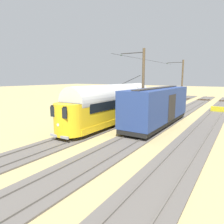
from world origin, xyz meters
TOP-DOWN VIEW (x-y plane):
  - ground_plane at (0.00, 0.00)m, footprint 220.00×220.00m
  - track_streetcar_siding at (-4.38, -0.31)m, footprint 2.80×80.00m
  - track_adjacent_siding at (0.00, -0.31)m, footprint 2.80×80.00m
  - track_third_siding at (4.38, -0.31)m, footprint 2.80×80.00m
  - vintage_streetcar at (4.38, 0.44)m, footprint 2.65×15.78m
  - coach_adjacent at (-0.00, -1.30)m, footprint 2.96×12.04m
  - catenary_pole_foreground at (1.74, -17.52)m, footprint 2.94×0.28m
  - catenary_pole_mid_near at (1.74, -1.22)m, footprint 2.94×0.28m
  - overhead_wire_run at (4.28, -10.01)m, footprint 2.73×20.30m
  - spare_tie_stack at (7.33, -0.37)m, footprint 2.40×2.40m
  - track_end_bumper at (-4.38, -14.51)m, footprint 1.80×0.60m

SIDE VIEW (x-z plane):
  - ground_plane at x=0.00m, z-range 0.00..0.00m
  - track_streetcar_siding at x=-4.38m, z-range -0.04..0.14m
  - track_adjacent_siding at x=0.00m, z-range -0.04..0.14m
  - track_third_siding at x=4.38m, z-range -0.04..0.14m
  - spare_tie_stack at x=7.33m, z-range 0.00..0.54m
  - track_end_bumper at x=-4.38m, z-range 0.00..0.80m
  - coach_adjacent at x=0.00m, z-range 0.24..4.09m
  - vintage_streetcar at x=4.38m, z-range -0.34..4.85m
  - catenary_pole_foreground at x=1.74m, z-range 0.17..8.17m
  - catenary_pole_mid_near at x=1.74m, z-range 0.17..8.17m
  - overhead_wire_run at x=4.28m, z-range 7.37..7.55m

